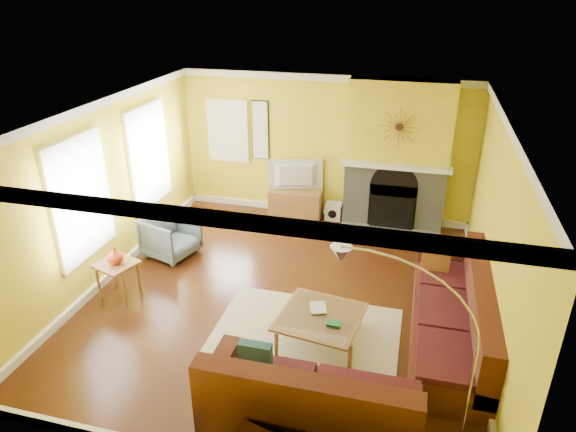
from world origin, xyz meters
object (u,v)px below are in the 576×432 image
(arc_lamp, at_px, (409,357))
(side_table, at_px, (119,280))
(media_console, at_px, (296,204))
(armchair, at_px, (171,236))
(coffee_table, at_px, (320,328))
(sectional_sofa, at_px, (365,317))

(arc_lamp, bearing_deg, side_table, 158.63)
(media_console, height_order, armchair, armchair)
(armchair, bearing_deg, coffee_table, -102.31)
(sectional_sofa, distance_m, media_console, 3.98)
(sectional_sofa, relative_size, arc_lamp, 1.73)
(armchair, bearing_deg, sectional_sofa, -97.88)
(coffee_table, xyz_separation_m, arc_lamp, (1.08, -1.33, 0.86))
(sectional_sofa, height_order, coffee_table, sectional_sofa)
(armchair, relative_size, arc_lamp, 0.37)
(arc_lamp, bearing_deg, armchair, 143.34)
(sectional_sofa, xyz_separation_m, media_console, (-1.75, 3.57, -0.17))
(sectional_sofa, xyz_separation_m, armchair, (-3.39, 1.57, -0.10))
(coffee_table, bearing_deg, armchair, 150.81)
(coffee_table, height_order, side_table, side_table)
(media_console, relative_size, arc_lamp, 0.47)
(sectional_sofa, distance_m, side_table, 3.59)
(sectional_sofa, relative_size, media_console, 3.67)
(coffee_table, xyz_separation_m, side_table, (-3.03, 0.27, 0.08))
(coffee_table, relative_size, side_table, 1.82)
(armchair, xyz_separation_m, arc_lamp, (3.92, -2.92, 0.71))
(armchair, bearing_deg, media_console, -22.50)
(coffee_table, distance_m, side_table, 3.04)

